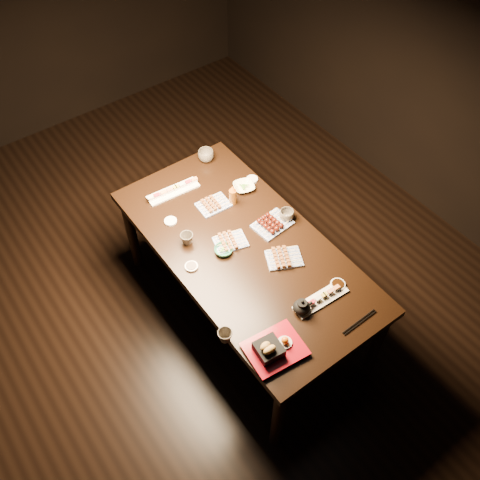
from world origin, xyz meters
The scene contains 23 objects.
ground centered at (0.00, 0.00, 0.00)m, with size 5.00×5.00×0.00m, color black.
dining_table centered at (0.13, -0.31, 0.38)m, with size 0.90×1.80×0.75m, color black.
sushi_platter_near centered at (0.25, -0.87, 0.77)m, with size 0.34×0.09×0.04m, color white, non-canonical shape.
sushi_platter_far centered at (0.03, 0.35, 0.77)m, with size 0.36×0.10×0.04m, color white, non-canonical shape.
yakitori_plate_center centered at (0.08, -0.23, 0.78)m, with size 0.20×0.14×0.05m, color #828EB6, non-canonical shape.
yakitori_plate_right centered at (0.27, -0.53, 0.78)m, with size 0.21×0.15×0.05m, color #828EB6, non-canonical shape.
yakitori_plate_left centered at (0.18, 0.09, 0.78)m, with size 0.21×0.15×0.05m, color #828EB6, non-canonical shape.
tsukune_plate centered at (0.38, -0.27, 0.78)m, with size 0.24×0.17×0.06m, color #828EB6, non-canonical shape.
edamame_bowl_green centered at (0.01, -0.27, 0.77)m, with size 0.11×0.11×0.04m, color #339C69.
edamame_bowl_cream centered at (0.43, 0.10, 0.77)m, with size 0.14×0.14×0.03m, color #ECE7C1.
tempura_tray centered at (-0.16, -0.97, 0.81)m, with size 0.30×0.24×0.11m, color black, non-canonical shape.
teacup_near_left centered at (-0.33, -0.76, 0.79)m, with size 0.08×0.08×0.08m, color #534B40.
teacup_mid_right centered at (0.48, -0.28, 0.79)m, with size 0.09×0.09×0.07m, color #534B40.
teacup_far_left centered at (-0.13, -0.07, 0.79)m, with size 0.08×0.08×0.07m, color #534B40.
teacup_far_right centered at (0.39, 0.48, 0.79)m, with size 0.11×0.11×0.09m, color #534B40.
teapot centered at (0.11, -0.86, 0.80)m, with size 0.12×0.12×0.10m, color black, non-canonical shape.
condiment_bottle centered at (0.29, 0.04, 0.83)m, with size 0.05×0.05×0.15m, color brown.
sauce_dish_west centered at (-0.21, -0.25, 0.76)m, with size 0.08×0.08×0.01m, color white.
sauce_dish_east centered at (0.53, 0.13, 0.76)m, with size 0.08×0.08×0.01m, color white.
sauce_dish_se centered at (0.39, -0.86, 0.76)m, with size 0.09×0.09×0.02m, color white.
sauce_dish_nw centered at (-0.12, 0.13, 0.76)m, with size 0.08×0.08×0.01m, color white.
chopsticks_near centered at (-0.17, -1.05, 0.75)m, with size 0.23×0.02×0.01m, color black, non-canonical shape.
chopsticks_se centered at (0.32, -1.11, 0.75)m, with size 0.25×0.02×0.01m, color black, non-canonical shape.
Camera 1 is at (-1.11, -1.95, 3.29)m, focal length 40.00 mm.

